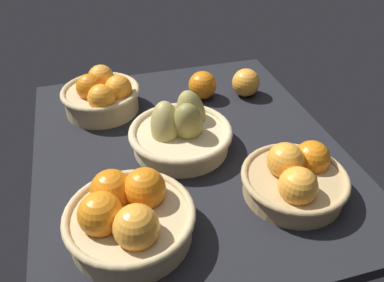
{
  "coord_description": "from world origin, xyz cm",
  "views": [
    {
      "loc": [
        -73.54,
        20.16,
        61.93
      ],
      "look_at": [
        -2.44,
        -0.26,
        7.0
      ],
      "focal_mm": 37.35,
      "sensor_mm": 36.0,
      "label": 1
    }
  ],
  "objects_px": {
    "loose_orange_front_gap": "(246,82)",
    "loose_orange_back_gap": "(203,85)",
    "basket_far_left": "(128,216)",
    "basket_near_left": "(295,178)",
    "basket_far_right": "(102,95)",
    "basket_center_pears": "(181,132)"
  },
  "relations": [
    {
      "from": "loose_orange_front_gap",
      "to": "loose_orange_back_gap",
      "type": "xyz_separation_m",
      "value": [
        0.02,
        0.12,
        0.0
      ]
    },
    {
      "from": "basket_far_left",
      "to": "loose_orange_front_gap",
      "type": "xyz_separation_m",
      "value": [
        0.43,
        -0.41,
        -0.01
      ]
    },
    {
      "from": "basket_far_left",
      "to": "loose_orange_back_gap",
      "type": "xyz_separation_m",
      "value": [
        0.45,
        -0.28,
        -0.01
      ]
    },
    {
      "from": "basket_near_left",
      "to": "basket_far_left",
      "type": "height_order",
      "value": "basket_far_left"
    },
    {
      "from": "basket_far_right",
      "to": "basket_far_left",
      "type": "xyz_separation_m",
      "value": [
        -0.45,
        -0.0,
        -0.0
      ]
    },
    {
      "from": "loose_orange_back_gap",
      "to": "basket_far_right",
      "type": "bearing_deg",
      "value": 88.57
    },
    {
      "from": "basket_center_pears",
      "to": "basket_near_left",
      "type": "distance_m",
      "value": 0.29
    },
    {
      "from": "basket_center_pears",
      "to": "basket_far_left",
      "type": "xyz_separation_m",
      "value": [
        -0.24,
        0.16,
        0.01
      ]
    },
    {
      "from": "basket_far_right",
      "to": "loose_orange_front_gap",
      "type": "relative_size",
      "value": 2.64
    },
    {
      "from": "basket_center_pears",
      "to": "loose_orange_back_gap",
      "type": "bearing_deg",
      "value": -29.41
    },
    {
      "from": "basket_near_left",
      "to": "basket_far_left",
      "type": "relative_size",
      "value": 0.91
    },
    {
      "from": "basket_far_left",
      "to": "loose_orange_front_gap",
      "type": "distance_m",
      "value": 0.59
    },
    {
      "from": "basket_near_left",
      "to": "basket_far_left",
      "type": "distance_m",
      "value": 0.35
    },
    {
      "from": "loose_orange_front_gap",
      "to": "loose_orange_back_gap",
      "type": "distance_m",
      "value": 0.13
    },
    {
      "from": "basket_far_left",
      "to": "loose_orange_front_gap",
      "type": "bearing_deg",
      "value": -43.44
    },
    {
      "from": "basket_near_left",
      "to": "loose_orange_back_gap",
      "type": "height_order",
      "value": "basket_near_left"
    },
    {
      "from": "basket_far_right",
      "to": "basket_far_left",
      "type": "distance_m",
      "value": 0.45
    },
    {
      "from": "basket_far_right",
      "to": "basket_near_left",
      "type": "xyz_separation_m",
      "value": [
        -0.44,
        -0.35,
        -0.01
      ]
    },
    {
      "from": "basket_far_right",
      "to": "basket_center_pears",
      "type": "bearing_deg",
      "value": -142.82
    },
    {
      "from": "basket_center_pears",
      "to": "loose_orange_back_gap",
      "type": "xyz_separation_m",
      "value": [
        0.21,
        -0.12,
        -0.0
      ]
    },
    {
      "from": "basket_far_right",
      "to": "loose_orange_back_gap",
      "type": "bearing_deg",
      "value": -91.43
    },
    {
      "from": "loose_orange_front_gap",
      "to": "loose_orange_back_gap",
      "type": "relative_size",
      "value": 1.0
    }
  ]
}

